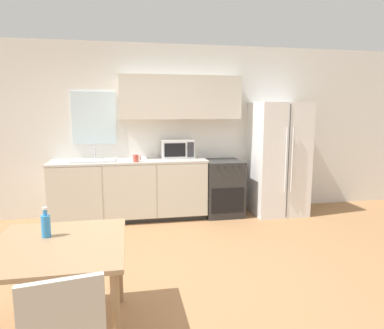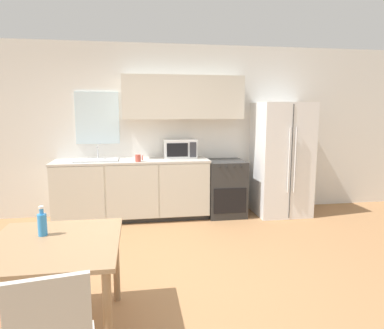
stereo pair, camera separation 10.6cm
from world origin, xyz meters
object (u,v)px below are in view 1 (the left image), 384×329
microwave (177,149)px  coffee_mug (136,158)px  oven_range (222,188)px  refrigerator (278,159)px  drink_bottle (46,225)px  dining_table (59,258)px

microwave → coffee_mug: size_ratio=4.51×
oven_range → refrigerator: size_ratio=0.49×
refrigerator → drink_bottle: bearing=-139.4°
oven_range → dining_table: size_ratio=0.89×
microwave → oven_range: bearing=-10.4°
dining_table → drink_bottle: (-0.11, 0.15, 0.20)m
drink_bottle → dining_table: bearing=-54.9°
microwave → coffee_mug: microwave is taller
coffee_mug → dining_table: coffee_mug is taller
coffee_mug → microwave: bearing=26.4°
coffee_mug → drink_bottle: size_ratio=0.50×
oven_range → dining_table: 3.41m
oven_range → refrigerator: 1.02m
microwave → coffee_mug: (-0.65, -0.32, -0.09)m
oven_range → refrigerator: bearing=-3.3°
microwave → dining_table: 3.20m
microwave → drink_bottle: (-1.38, -2.75, -0.25)m
dining_table → drink_bottle: size_ratio=4.40×
drink_bottle → coffee_mug: bearing=73.3°
oven_range → microwave: microwave is taller
coffee_mug → drink_bottle: (-0.73, -2.42, -0.15)m
microwave → dining_table: (-1.27, -2.90, -0.44)m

